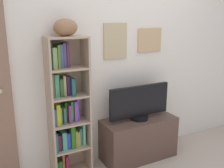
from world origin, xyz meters
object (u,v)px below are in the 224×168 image
object	(u,v)px
television	(140,103)
bookshelf	(66,110)
football	(65,27)
tv_stand	(139,138)

from	to	relation	value
television	bookshelf	bearing A→B (deg)	172.95
bookshelf	television	xyz separation A→B (m)	(0.86, -0.11, -0.03)
football	bookshelf	bearing A→B (deg)	134.07
football	television	size ratio (longest dim) A/B	0.33
football	tv_stand	xyz separation A→B (m)	(0.83, -0.08, -1.33)
football	tv_stand	world-z (taller)	football
football	television	bearing A→B (deg)	-5.39
bookshelf	television	bearing A→B (deg)	-7.05
bookshelf	football	distance (m)	0.85
tv_stand	television	xyz separation A→B (m)	(-0.00, 0.00, 0.45)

